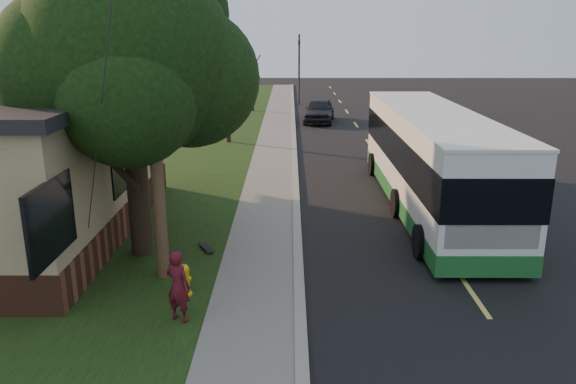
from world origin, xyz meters
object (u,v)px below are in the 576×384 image
object	(u,v)px
utility_pole	(151,87)
skateboarder	(178,286)
skateboard_main	(207,248)
transit_bus	(431,157)
distant_car	(319,110)
bare_tree_near	(228,103)
bare_tree_far	(252,84)
leafy_tree	(131,59)
traffic_signal	(299,65)
fire_hydrant	(184,280)
dumpster	(95,183)

from	to	relation	value
utility_pole	skateboarder	world-z (taller)	utility_pole
skateboard_main	transit_bus	bearing A→B (deg)	29.83
skateboard_main	distant_car	world-z (taller)	distant_car
bare_tree_near	bare_tree_far	bearing A→B (deg)	87.61
leafy_tree	skateboarder	world-z (taller)	leafy_tree
traffic_signal	distant_car	world-z (taller)	traffic_signal
leafy_tree	skateboarder	bearing A→B (deg)	-66.28
fire_hydrant	leafy_tree	distance (m)	5.65
distant_car	traffic_signal	bearing A→B (deg)	104.93
utility_pole	skateboarder	bearing A→B (deg)	-69.44
utility_pole	skateboard_main	bearing A→B (deg)	64.89
distant_car	leafy_tree	bearing A→B (deg)	-97.34
fire_hydrant	bare_tree_far	size ratio (longest dim) A/B	0.18
leafy_tree	dumpster	world-z (taller)	leafy_tree
bare_tree_far	traffic_signal	size ratio (longest dim) A/B	0.73
fire_hydrant	utility_pole	bearing A→B (deg)	125.38
transit_bus	skateboarder	size ratio (longest dim) A/B	7.88
leafy_tree	skateboarder	distance (m)	6.00
transit_bus	skateboarder	world-z (taller)	transit_bus
bare_tree_far	transit_bus	distance (m)	24.45
traffic_signal	skateboarder	distance (m)	35.36
leafy_tree	bare_tree_near	distance (m)	15.66
utility_pole	dumpster	world-z (taller)	utility_pole
traffic_signal	skateboard_main	world-z (taller)	traffic_signal
skateboarder	distant_car	world-z (taller)	skateboarder
transit_bus	utility_pole	bearing A→B (deg)	-143.71
transit_bus	traffic_signal	bearing A→B (deg)	98.36
bare_tree_near	bare_tree_far	distance (m)	12.01
leafy_tree	distant_car	world-z (taller)	leafy_tree
skateboarder	skateboard_main	bearing A→B (deg)	-63.96
leafy_tree	traffic_signal	size ratio (longest dim) A/B	1.42
leafy_tree	skateboard_main	xyz separation A→B (m)	(1.67, 0.06, -5.04)
bare_tree_far	skateboard_main	world-z (taller)	bare_tree_far
transit_bus	leafy_tree	bearing A→B (deg)	-154.81
skateboard_main	traffic_signal	bearing A→B (deg)	84.52
utility_pole	leafy_tree	xyz separation A→B (m)	(-0.87, 1.66, 0.54)
traffic_signal	skateboarder	xyz separation A→B (m)	(-3.00, -35.15, -2.32)
transit_bus	distant_car	world-z (taller)	transit_bus
utility_pole	bare_tree_far	world-z (taller)	utility_pole
bare_tree_near	leafy_tree	bearing A→B (deg)	-92.50
bare_tree_far	transit_bus	bearing A→B (deg)	-72.12
distant_car	dumpster	bearing A→B (deg)	-108.98
bare_tree_far	bare_tree_near	bearing A→B (deg)	-92.39
traffic_signal	bare_tree_near	bearing A→B (deg)	-104.04
bare_tree_far	dumpster	xyz separation A→B (m)	(-4.08, -22.63, -1.34)
bare_tree_far	traffic_signal	bearing A→B (deg)	48.81
skateboard_main	dumpster	world-z (taller)	dumpster
skateboard_main	distant_car	distance (m)	22.86
utility_pole	transit_bus	xyz separation A→B (m)	(7.81, 5.74, -2.88)
leafy_tree	distant_car	distance (m)	23.69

